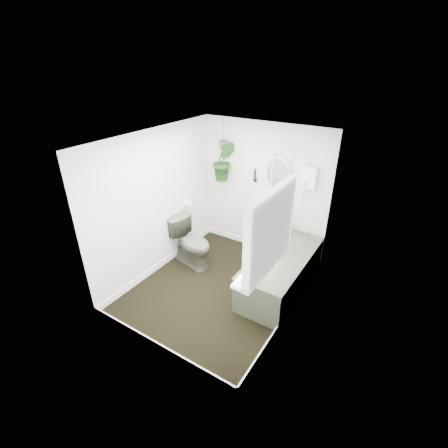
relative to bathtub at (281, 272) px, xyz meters
The scene contains 22 objects.
floor 0.99m from the bathtub, 147.99° to the right, with size 2.30×2.80×0.02m, color black.
ceiling 2.23m from the bathtub, 147.99° to the right, with size 2.30×2.80×0.02m, color white.
wall_back 1.49m from the bathtub, 131.32° to the left, with size 2.30×0.02×2.30m, color white.
wall_front 2.24m from the bathtub, 112.73° to the right, with size 2.30×0.02×2.30m, color white.
wall_left 2.20m from the bathtub, 165.69° to the right, with size 0.02×2.80×2.30m, color white.
wall_right 1.06m from the bathtub, 54.25° to the right, with size 0.02×2.80×2.30m, color white.
skirting 0.97m from the bathtub, 147.99° to the right, with size 2.30×2.80×0.10m, color white.
bathtub is the anchor object (origin of this frame).
bath_screen 1.15m from the bathtub, 123.96° to the left, with size 0.04×0.72×1.40m, color silver, non-canonical shape.
shower_box 1.51m from the bathtub, 90.00° to the left, with size 0.20×0.10×0.35m, color white.
oval_mirror 1.59m from the bathtub, 122.30° to the left, with size 0.46×0.03×0.62m, color beige.
wall_sconce 1.70m from the bathtub, 137.85° to the left, with size 0.04×0.04×0.22m, color black.
toilet_roll_holder 2.01m from the bathtub, behind, with size 0.11×0.11×0.11m, color white.
window_recess 1.84m from the bathtub, 76.41° to the right, with size 0.08×1.00×0.90m, color white.
window_sill 1.54m from the bathtub, 79.61° to the right, with size 0.18×1.00×0.04m, color white.
window_blinds 1.83m from the bathtub, 78.46° to the right, with size 0.01×0.86×0.76m, color white.
toilet 1.58m from the bathtub, behind, with size 0.45×0.79×0.81m, color #464739.
pedestal_sink 0.90m from the bathtub, 128.64° to the left, with size 0.56×0.47×0.95m, color #464739, non-canonical shape.
sill_plant 1.41m from the bathtub, 79.30° to the right, with size 0.20×0.17×0.22m, color black.
hanging_plant 2.12m from the bathtub, 153.43° to the left, with size 0.38×0.31×0.69m, color black.
soap_bottle 0.63m from the bathtub, 116.86° to the right, with size 0.08×0.08×0.18m, color black.
hanging_pot 2.31m from the bathtub, 153.43° to the left, with size 0.16×0.16×0.12m, color #50392E.
Camera 1 is at (2.21, -3.34, 3.23)m, focal length 26.00 mm.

